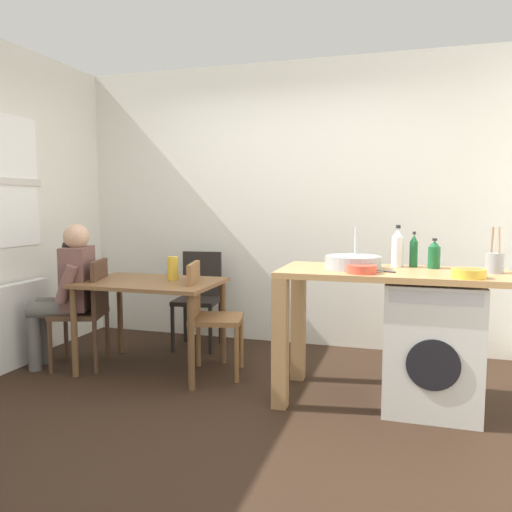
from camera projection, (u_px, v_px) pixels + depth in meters
name	position (u px, v px, depth m)	size (l,w,h in m)	color
ground_plane	(230.00, 409.00, 3.37)	(5.46, 5.46, 0.00)	black
wall_back	(290.00, 205.00, 4.90)	(4.60, 0.10, 2.70)	silver
radiator	(13.00, 326.00, 4.20)	(0.10, 0.80, 0.70)	white
dining_table	(151.00, 293.00, 4.11)	(1.10, 0.76, 0.74)	brown
chair_person_seat	(88.00, 307.00, 4.21)	(0.50, 0.50, 0.90)	#4C3323
chair_opposite	(207.00, 312.00, 4.02)	(0.48, 0.48, 0.90)	olive
chair_spare_by_wall	(199.00, 293.00, 4.83)	(0.44, 0.44, 0.90)	black
seated_person	(68.00, 288.00, 4.19)	(0.56, 0.54, 1.20)	#595651
kitchen_counter	(360.00, 292.00, 3.46)	(1.50, 0.68, 0.92)	tan
washing_machine	(431.00, 345.00, 3.35)	(0.60, 0.61, 0.86)	silver
sink_basin	(353.00, 262.00, 3.45)	(0.38, 0.38, 0.09)	#9EA0A5
tap	(356.00, 246.00, 3.61)	(0.02, 0.02, 0.28)	#B2B2B7
bottle_tall_green	(398.00, 248.00, 3.56)	(0.08, 0.08, 0.30)	silver
bottle_squat_brown	(414.00, 251.00, 3.55)	(0.06, 0.06, 0.25)	#19592D
bottle_clear_small	(434.00, 255.00, 3.47)	(0.08, 0.08, 0.21)	#19592D
mixing_bowl	(362.00, 269.00, 3.24)	(0.20, 0.20, 0.05)	#D84C38
utensil_crock	(495.00, 262.00, 3.24)	(0.11, 0.11, 0.30)	gray
colander	(469.00, 273.00, 3.04)	(0.20, 0.20, 0.06)	gold
vase	(173.00, 268.00, 4.14)	(0.09, 0.09, 0.19)	gold
scissors	(384.00, 271.00, 3.30)	(0.15, 0.06, 0.01)	#B2B2B7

